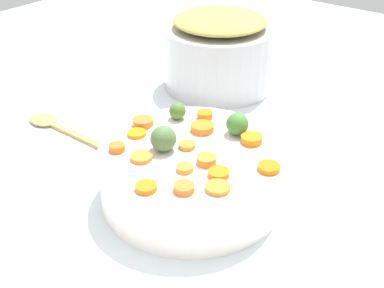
{
  "coord_description": "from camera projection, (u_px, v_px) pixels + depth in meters",
  "views": [
    {
      "loc": [
        0.39,
        -0.54,
        0.53
      ],
      "look_at": [
        -0.03,
        -0.01,
        0.12
      ],
      "focal_mm": 47.37,
      "sensor_mm": 36.0,
      "label": 1
    }
  ],
  "objects": [
    {
      "name": "tabletop",
      "position": [
        209.0,
        205.0,
        0.84
      ],
      "size": [
        2.4,
        2.4,
        0.02
      ],
      "primitive_type": "cube",
      "color": "white",
      "rests_on": "ground"
    },
    {
      "name": "serving_bowl_carrots",
      "position": [
        192.0,
        174.0,
        0.82
      ],
      "size": [
        0.3,
        0.3,
        0.09
      ],
      "primitive_type": "cylinder",
      "color": "white",
      "rests_on": "tabletop"
    },
    {
      "name": "metal_pot",
      "position": [
        219.0,
        58.0,
        1.19
      ],
      "size": [
        0.26,
        0.26,
        0.14
      ],
      "primitive_type": "cylinder",
      "color": "#BCB9B9",
      "rests_on": "tabletop"
    },
    {
      "name": "stuffing_mound",
      "position": [
        220.0,
        20.0,
        1.14
      ],
      "size": [
        0.21,
        0.21,
        0.03
      ],
      "primitive_type": "ellipsoid",
      "color": "tan",
      "rests_on": "metal_pot"
    },
    {
      "name": "carrot_slice_0",
      "position": [
        205.0,
        115.0,
        0.88
      ],
      "size": [
        0.03,
        0.03,
        0.01
      ],
      "primitive_type": "cylinder",
      "rotation": [
        0.0,
        0.0,
        0.22
      ],
      "color": "orange",
      "rests_on": "serving_bowl_carrots"
    },
    {
      "name": "carrot_slice_1",
      "position": [
        137.0,
        133.0,
        0.83
      ],
      "size": [
        0.04,
        0.04,
        0.01
      ],
      "primitive_type": "cylinder",
      "rotation": [
        0.0,
        0.0,
        3.44
      ],
      "color": "orange",
      "rests_on": "serving_bowl_carrots"
    },
    {
      "name": "carrot_slice_2",
      "position": [
        218.0,
        188.0,
        0.7
      ],
      "size": [
        0.05,
        0.05,
        0.01
      ],
      "primitive_type": "cylinder",
      "rotation": [
        0.0,
        0.0,
        2.16
      ],
      "color": "orange",
      "rests_on": "serving_bowl_carrots"
    },
    {
      "name": "carrot_slice_3",
      "position": [
        166.0,
        137.0,
        0.82
      ],
      "size": [
        0.04,
        0.04,
        0.01
      ],
      "primitive_type": "cylinder",
      "rotation": [
        0.0,
        0.0,
        1.5
      ],
      "color": "orange",
      "rests_on": "serving_bowl_carrots"
    },
    {
      "name": "carrot_slice_4",
      "position": [
        146.0,
        187.0,
        0.7
      ],
      "size": [
        0.04,
        0.04,
        0.01
      ],
      "primitive_type": "cylinder",
      "rotation": [
        0.0,
        0.0,
        2.58
      ],
      "color": "orange",
      "rests_on": "serving_bowl_carrots"
    },
    {
      "name": "carrot_slice_5",
      "position": [
        202.0,
        128.0,
        0.84
      ],
      "size": [
        0.05,
        0.05,
        0.01
      ],
      "primitive_type": "cylinder",
      "rotation": [
        0.0,
        0.0,
        3.83
      ],
      "color": "orange",
      "rests_on": "serving_bowl_carrots"
    },
    {
      "name": "carrot_slice_6",
      "position": [
        184.0,
        188.0,
        0.7
      ],
      "size": [
        0.03,
        0.03,
        0.01
      ],
      "primitive_type": "cylinder",
      "rotation": [
        0.0,
        0.0,
        3.07
      ],
      "color": "orange",
      "rests_on": "serving_bowl_carrots"
    },
    {
      "name": "carrot_slice_7",
      "position": [
        117.0,
        148.0,
        0.79
      ],
      "size": [
        0.04,
        0.04,
        0.01
      ],
      "primitive_type": "cylinder",
      "rotation": [
        0.0,
        0.0,
        0.96
      ],
      "color": "orange",
      "rests_on": "serving_bowl_carrots"
    },
    {
      "name": "carrot_slice_8",
      "position": [
        219.0,
        173.0,
        0.73
      ],
      "size": [
        0.04,
        0.04,
        0.01
      ],
      "primitive_type": "cylinder",
      "rotation": [
        0.0,
        0.0,
        4.36
      ],
      "color": "orange",
      "rests_on": "serving_bowl_carrots"
    },
    {
      "name": "carrot_slice_9",
      "position": [
        141.0,
        157.0,
        0.77
      ],
      "size": [
        0.04,
        0.04,
        0.01
      ],
      "primitive_type": "cylinder",
      "rotation": [
        0.0,
        0.0,
        0.32
      ],
      "color": "orange",
      "rests_on": "serving_bowl_carrots"
    },
    {
      "name": "carrot_slice_10",
      "position": [
        251.0,
        139.0,
        0.81
      ],
      "size": [
        0.04,
        0.04,
        0.01
      ],
      "primitive_type": "cylinder",
      "rotation": [
        0.0,
        0.0,
        0.13
      ],
      "color": "orange",
      "rests_on": "serving_bowl_carrots"
    },
    {
      "name": "carrot_slice_11",
      "position": [
        187.0,
        146.0,
        0.8
      ],
      "size": [
        0.04,
        0.04,
        0.01
      ],
      "primitive_type": "cylinder",
      "rotation": [
        0.0,
        0.0,
        5.41
      ],
      "color": "orange",
      "rests_on": "serving_bowl_carrots"
    },
    {
      "name": "carrot_slice_12",
      "position": [
        185.0,
        168.0,
        0.74
      ],
      "size": [
        0.03,
        0.03,
        0.01
      ],
      "primitive_type": "cylinder",
      "rotation": [
        0.0,
        0.0,
        4.14
      ],
      "color": "orange",
      "rests_on": "serving_bowl_carrots"
    },
    {
      "name": "carrot_slice_13",
      "position": [
        269.0,
        168.0,
        0.74
      ],
      "size": [
        0.04,
        0.04,
        0.01
      ],
      "primitive_type": "cylinder",
      "rotation": [
        0.0,
        0.0,
        4.37
      ],
      "color": "orange",
      "rests_on": "serving_bowl_carrots"
    },
    {
      "name": "carrot_slice_14",
      "position": [
        144.0,
        121.0,
        0.86
      ],
      "size": [
        0.04,
        0.04,
        0.01
      ],
      "primitive_type": "cylinder",
      "rotation": [
        0.0,
        0.0,
        6.2
      ],
      "color": "orange",
      "rests_on": "serving_bowl_carrots"
    },
    {
      "name": "carrot_slice_15",
      "position": [
        207.0,
        160.0,
        0.76
      ],
      "size": [
        0.04,
        0.04,
        0.01
      ],
      "primitive_type": "cylinder",
      "rotation": [
        0.0,
        0.0,
        2.08
      ],
      "color": "orange",
      "rests_on": "serving_bowl_carrots"
    },
    {
      "name": "brussels_sprout_0",
      "position": [
        237.0,
        124.0,
        0.83
      ],
      "size": [
        0.04,
        0.04,
        0.04
      ],
      "primitive_type": "sphere",
      "color": "#437D32",
      "rests_on": "serving_bowl_carrots"
    },
    {
      "name": "brussels_sprout_1",
      "position": [
        163.0,
        139.0,
        0.78
      ],
      "size": [
        0.04,
        0.04,
        0.04
      ],
      "primitive_type": "sphere",
      "color": "#517240",
      "rests_on": "serving_bowl_carrots"
    },
    {
      "name": "brussels_sprout_2",
      "position": [
        177.0,
        111.0,
        0.88
      ],
      "size": [
        0.03,
        0.03,
        0.03
      ],
      "primitive_type": "sphere",
      "color": "#4A712E",
      "rests_on": "serving_bowl_carrots"
    },
    {
      "name": "wooden_spoon",
      "position": [
        57.0,
        125.0,
        1.04
      ],
      "size": [
        0.26,
        0.05,
        0.01
      ],
      "color": "#A8904F",
      "rests_on": "tabletop"
    }
  ]
}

